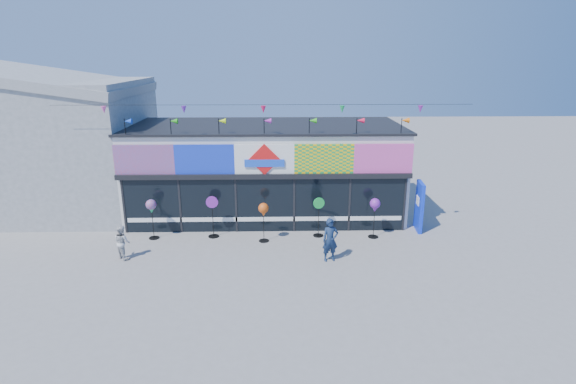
{
  "coord_description": "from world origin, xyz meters",
  "views": [
    {
      "loc": [
        0.55,
        -14.2,
        7.08
      ],
      "look_at": [
        0.91,
        2.0,
        2.15
      ],
      "focal_mm": 28.0,
      "sensor_mm": 36.0,
      "label": 1
    }
  ],
  "objects_px": {
    "spinner_1": "(213,216)",
    "spinner_4": "(375,206)",
    "spinner_2": "(263,211)",
    "spinner_3": "(319,216)",
    "child": "(122,242)",
    "spinner_0": "(151,207)",
    "adult_man": "(330,240)",
    "blue_sign": "(419,206)"
  },
  "relations": [
    {
      "from": "blue_sign",
      "to": "spinner_1",
      "type": "bearing_deg",
      "value": -170.74
    },
    {
      "from": "spinner_2",
      "to": "spinner_4",
      "type": "relative_size",
      "value": 0.97
    },
    {
      "from": "child",
      "to": "adult_man",
      "type": "bearing_deg",
      "value": -141.1
    },
    {
      "from": "spinner_2",
      "to": "spinner_3",
      "type": "distance_m",
      "value": 2.3
    },
    {
      "from": "blue_sign",
      "to": "spinner_0",
      "type": "xyz_separation_m",
      "value": [
        -10.93,
        -0.69,
        0.27
      ]
    },
    {
      "from": "blue_sign",
      "to": "spinner_1",
      "type": "xyz_separation_m",
      "value": [
        -8.54,
        -0.57,
        -0.13
      ]
    },
    {
      "from": "spinner_1",
      "to": "spinner_4",
      "type": "distance_m",
      "value": 6.52
    },
    {
      "from": "adult_man",
      "to": "spinner_4",
      "type": "bearing_deg",
      "value": 34.92
    },
    {
      "from": "spinner_0",
      "to": "spinner_1",
      "type": "xyz_separation_m",
      "value": [
        2.39,
        0.12,
        -0.41
      ]
    },
    {
      "from": "spinner_3",
      "to": "child",
      "type": "distance_m",
      "value": 7.53
    },
    {
      "from": "spinner_3",
      "to": "spinner_1",
      "type": "bearing_deg",
      "value": 179.85
    },
    {
      "from": "spinner_0",
      "to": "spinner_3",
      "type": "relative_size",
      "value": 1.0
    },
    {
      "from": "spinner_3",
      "to": "spinner_4",
      "type": "xyz_separation_m",
      "value": [
        2.23,
        -0.18,
        0.45
      ]
    },
    {
      "from": "spinner_4",
      "to": "child",
      "type": "height_order",
      "value": "spinner_4"
    },
    {
      "from": "spinner_2",
      "to": "blue_sign",
      "type": "bearing_deg",
      "value": 9.46
    },
    {
      "from": "spinner_1",
      "to": "spinner_4",
      "type": "xyz_separation_m",
      "value": [
        6.5,
        -0.19,
        0.41
      ]
    },
    {
      "from": "spinner_0",
      "to": "spinner_2",
      "type": "distance_m",
      "value": 4.47
    },
    {
      "from": "spinner_3",
      "to": "spinner_4",
      "type": "relative_size",
      "value": 1.0
    },
    {
      "from": "spinner_4",
      "to": "spinner_0",
      "type": "bearing_deg",
      "value": 179.49
    },
    {
      "from": "spinner_1",
      "to": "adult_man",
      "type": "bearing_deg",
      "value": -27.35
    },
    {
      "from": "spinner_0",
      "to": "child",
      "type": "distance_m",
      "value": 2.06
    },
    {
      "from": "spinner_0",
      "to": "spinner_3",
      "type": "bearing_deg",
      "value": 0.9
    },
    {
      "from": "blue_sign",
      "to": "child",
      "type": "bearing_deg",
      "value": -162.2
    },
    {
      "from": "spinner_2",
      "to": "spinner_4",
      "type": "height_order",
      "value": "spinner_4"
    },
    {
      "from": "spinner_3",
      "to": "spinner_4",
      "type": "distance_m",
      "value": 2.28
    },
    {
      "from": "spinner_3",
      "to": "child",
      "type": "height_order",
      "value": "spinner_3"
    },
    {
      "from": "spinner_1",
      "to": "child",
      "type": "height_order",
      "value": "spinner_1"
    },
    {
      "from": "spinner_1",
      "to": "spinner_4",
      "type": "height_order",
      "value": "spinner_1"
    },
    {
      "from": "blue_sign",
      "to": "spinner_1",
      "type": "relative_size",
      "value": 1.21
    },
    {
      "from": "spinner_1",
      "to": "adult_man",
      "type": "distance_m",
      "value": 5.05
    },
    {
      "from": "spinner_1",
      "to": "spinner_0",
      "type": "bearing_deg",
      "value": -177.21
    },
    {
      "from": "spinner_0",
      "to": "spinner_4",
      "type": "relative_size",
      "value": 1.0
    },
    {
      "from": "spinner_0",
      "to": "spinner_3",
      "type": "distance_m",
      "value": 6.68
    },
    {
      "from": "adult_man",
      "to": "child",
      "type": "xyz_separation_m",
      "value": [
        -7.49,
        0.36,
        -0.16
      ]
    },
    {
      "from": "blue_sign",
      "to": "spinner_1",
      "type": "distance_m",
      "value": 8.56
    },
    {
      "from": "spinner_4",
      "to": "adult_man",
      "type": "distance_m",
      "value": 2.97
    },
    {
      "from": "blue_sign",
      "to": "spinner_4",
      "type": "xyz_separation_m",
      "value": [
        -2.04,
        -0.76,
        0.28
      ]
    },
    {
      "from": "blue_sign",
      "to": "spinner_0",
      "type": "bearing_deg",
      "value": -170.97
    },
    {
      "from": "child",
      "to": "spinner_1",
      "type": "bearing_deg",
      "value": -105.18
    },
    {
      "from": "adult_man",
      "to": "child",
      "type": "distance_m",
      "value": 7.5
    },
    {
      "from": "spinner_2",
      "to": "child",
      "type": "distance_m",
      "value": 5.31
    },
    {
      "from": "blue_sign",
      "to": "spinner_0",
      "type": "height_order",
      "value": "blue_sign"
    }
  ]
}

